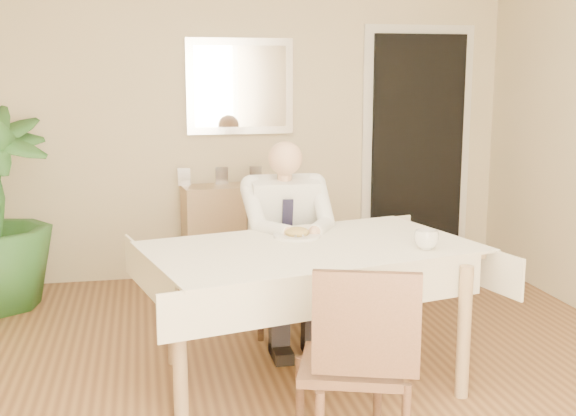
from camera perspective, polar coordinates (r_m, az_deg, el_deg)
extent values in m
plane|color=brown|center=(3.79, 1.09, -15.25)|extent=(5.00, 5.00, 0.00)
cube|color=beige|center=(5.89, -4.20, 7.13)|extent=(4.50, 0.02, 2.60)
cube|color=silver|center=(6.28, 10.08, 4.46)|extent=(0.96, 0.03, 2.10)
cube|color=black|center=(6.25, 10.18, 4.43)|extent=(0.80, 0.05, 1.95)
cube|color=silver|center=(5.86, -3.81, 9.56)|extent=(0.86, 0.03, 0.76)
cube|color=white|center=(5.84, -3.78, 9.56)|extent=(0.74, 0.02, 0.64)
cube|color=#957654|center=(3.84, 1.81, -3.46)|extent=(1.77, 1.25, 0.04)
cube|color=#EAE2C5|center=(3.83, 1.81, -3.09)|extent=(1.89, 1.38, 0.01)
cube|color=#EAE2C5|center=(3.39, 3.75, -6.77)|extent=(1.65, 0.42, 0.22)
cube|color=#EAE2C5|center=(4.33, 0.28, -2.92)|extent=(1.65, 0.42, 0.22)
cube|color=#EAE2C5|center=(3.76, -10.95, -5.21)|extent=(0.25, 0.97, 0.22)
cube|color=#EAE2C5|center=(4.13, 13.38, -3.88)|extent=(0.25, 0.97, 0.22)
cylinder|color=#957654|center=(3.51, -8.55, -11.32)|extent=(0.07, 0.07, 0.70)
cylinder|color=#957654|center=(3.84, 13.73, -9.52)|extent=(0.07, 0.07, 0.70)
cylinder|color=#957654|center=(4.20, -9.09, -7.59)|extent=(0.07, 0.07, 0.70)
cylinder|color=#957654|center=(4.49, 9.72, -6.43)|extent=(0.07, 0.07, 0.70)
cube|color=#40271A|center=(4.68, -0.47, -4.85)|extent=(0.44, 0.44, 0.04)
cube|color=#40271A|center=(4.79, -0.89, -1.54)|extent=(0.40, 0.09, 0.40)
cylinder|color=#40271A|center=(4.55, -2.18, -8.12)|extent=(0.04, 0.04, 0.39)
cylinder|color=#40271A|center=(4.61, 2.05, -7.85)|extent=(0.04, 0.04, 0.39)
cylinder|color=#40271A|center=(4.87, -2.84, -6.85)|extent=(0.04, 0.04, 0.39)
cylinder|color=#40271A|center=(4.93, 1.12, -6.62)|extent=(0.04, 0.04, 0.39)
cube|color=#40271A|center=(3.13, 5.02, -12.31)|extent=(0.54, 0.54, 0.04)
cube|color=#40271A|center=(2.87, 6.20, -9.11)|extent=(0.42, 0.17, 0.42)
cylinder|color=#40271A|center=(3.35, 0.95, -14.99)|extent=(0.04, 0.04, 0.41)
cylinder|color=#40271A|center=(3.43, 7.08, -14.36)|extent=(0.04, 0.04, 0.41)
cube|color=white|center=(4.56, -0.38, -0.83)|extent=(0.42, 0.31, 0.55)
cube|color=black|center=(4.44, -0.07, -1.52)|extent=(0.07, 0.08, 0.36)
cylinder|color=tan|center=(4.47, -0.27, 2.65)|extent=(0.09, 0.09, 0.08)
sphere|color=tan|center=(4.43, -0.21, 3.95)|extent=(0.21, 0.21, 0.21)
cube|color=black|center=(4.40, -1.15, -4.38)|extent=(0.13, 0.42, 0.13)
cube|color=black|center=(4.44, 1.39, -4.25)|extent=(0.13, 0.42, 0.13)
cube|color=black|center=(4.32, -0.71, -8.71)|extent=(0.11, 0.12, 0.45)
cube|color=black|center=(4.36, 1.91, -8.53)|extent=(0.11, 0.12, 0.45)
cube|color=black|center=(4.33, -0.55, -11.34)|extent=(0.11, 0.26, 0.07)
cube|color=black|center=(4.37, 2.08, -11.14)|extent=(0.11, 0.26, 0.07)
cylinder|color=white|center=(4.02, 0.71, -2.22)|extent=(0.26, 0.26, 0.02)
ellipsoid|color=olive|center=(4.01, 0.71, -1.92)|extent=(0.14, 0.14, 0.06)
cylinder|color=silver|center=(3.96, 1.45, -2.15)|extent=(0.01, 0.13, 0.01)
cylinder|color=silver|center=(3.95, 0.32, -2.20)|extent=(0.01, 0.13, 0.01)
imported|color=white|center=(3.82, 10.88, -2.46)|extent=(0.16, 0.16, 0.10)
cube|color=#957654|center=(5.84, -3.46, -1.93)|extent=(1.00, 0.43, 0.78)
cube|color=silver|center=(5.77, -8.22, 2.46)|extent=(0.10, 0.02, 0.14)
cube|color=silver|center=(5.79, -5.26, 2.56)|extent=(0.10, 0.02, 0.14)
cube|color=silver|center=(5.83, -2.57, 2.64)|extent=(0.10, 0.02, 0.14)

